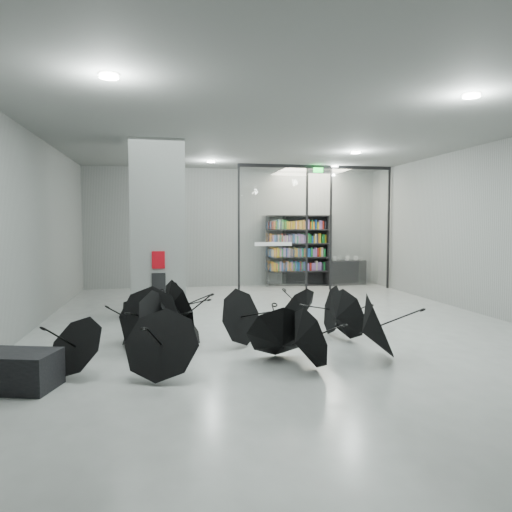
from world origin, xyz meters
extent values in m
plane|color=gray|center=(0.00, 0.00, 0.00)|extent=(14.00, 14.00, 0.00)
cube|color=slate|center=(0.00, 0.00, 4.00)|extent=(10.00, 14.00, 0.02)
cube|color=slate|center=(0.00, 7.00, 2.00)|extent=(10.00, 0.02, 4.00)
cube|color=slate|center=(-5.00, 0.00, 2.00)|extent=(0.02, 14.00, 4.00)
cube|color=slate|center=(5.00, 0.00, 2.00)|extent=(0.02, 14.00, 4.00)
cube|color=slate|center=(-2.50, 2.00, 2.00)|extent=(1.20, 1.20, 4.00)
cube|color=#A50A07|center=(-2.50, 1.38, 1.35)|extent=(0.28, 0.04, 0.38)
cube|color=black|center=(-2.50, 1.38, 0.85)|extent=(0.30, 0.03, 0.42)
cube|color=#0CE533|center=(2.40, 5.30, 3.82)|extent=(0.30, 0.06, 0.15)
cube|color=silver|center=(1.00, 5.50, 2.00)|extent=(2.20, 0.02, 3.95)
cube|color=silver|center=(3.90, 5.50, 2.00)|extent=(2.00, 0.02, 3.95)
cube|color=black|center=(-0.10, 5.50, 2.00)|extent=(0.06, 0.06, 4.00)
cube|color=black|center=(2.10, 5.50, 2.00)|extent=(0.06, 0.06, 4.00)
cube|color=black|center=(2.90, 5.50, 2.00)|extent=(0.06, 0.06, 4.00)
cube|color=black|center=(4.90, 5.50, 2.00)|extent=(0.06, 0.06, 4.00)
cube|color=black|center=(2.40, 5.50, 3.95)|extent=(5.00, 0.08, 0.10)
cube|color=black|center=(3.82, 6.65, 0.43)|extent=(1.50, 0.78, 0.86)
camera|label=1|loc=(-2.32, -9.34, 2.14)|focal=33.78mm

